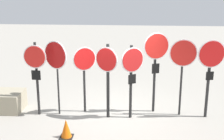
% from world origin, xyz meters
% --- Properties ---
extents(ground_plane, '(40.00, 40.00, 0.00)m').
position_xyz_m(ground_plane, '(0.00, 0.00, 0.00)').
color(ground_plane, gray).
extents(stop_sign_0, '(0.68, 0.15, 2.23)m').
position_xyz_m(stop_sign_0, '(-2.44, -0.23, 1.54)').
color(stop_sign_0, black).
rests_on(stop_sign_0, ground).
extents(stop_sign_1, '(0.74, 0.42, 2.27)m').
position_xyz_m(stop_sign_1, '(-1.85, -0.14, 1.72)').
color(stop_sign_1, black).
rests_on(stop_sign_1, ground).
extents(stop_sign_2, '(0.64, 0.36, 2.06)m').
position_xyz_m(stop_sign_2, '(-1.05, 0.10, 1.48)').
color(stop_sign_2, black).
rests_on(stop_sign_2, ground).
extents(stop_sign_3, '(0.65, 0.36, 2.22)m').
position_xyz_m(stop_sign_3, '(-0.34, -0.27, 1.49)').
color(stop_sign_3, black).
rests_on(stop_sign_3, ground).
extents(stop_sign_4, '(0.62, 0.40, 2.19)m').
position_xyz_m(stop_sign_4, '(0.36, -0.25, 1.49)').
color(stop_sign_4, black).
rests_on(stop_sign_4, ground).
extents(stop_sign_5, '(0.75, 0.31, 2.48)m').
position_xyz_m(stop_sign_5, '(1.06, 0.25, 1.78)').
color(stop_sign_5, black).
rests_on(stop_sign_5, ground).
extents(stop_sign_6, '(0.80, 0.12, 2.33)m').
position_xyz_m(stop_sign_6, '(1.82, 0.05, 1.73)').
color(stop_sign_6, black).
rests_on(stop_sign_6, ground).
extents(stop_sign_7, '(0.79, 0.22, 2.35)m').
position_xyz_m(stop_sign_7, '(2.59, -0.06, 1.63)').
color(stop_sign_7, black).
rests_on(stop_sign_7, ground).
extents(traffic_cone_0, '(0.34, 0.34, 0.50)m').
position_xyz_m(traffic_cone_0, '(-1.30, -1.57, 0.25)').
color(traffic_cone_0, black).
rests_on(traffic_cone_0, ground).
extents(storage_crate, '(0.98, 0.91, 0.60)m').
position_xyz_m(storage_crate, '(-3.52, 0.07, 0.30)').
color(storage_crate, '#9E937A').
rests_on(storage_crate, ground).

